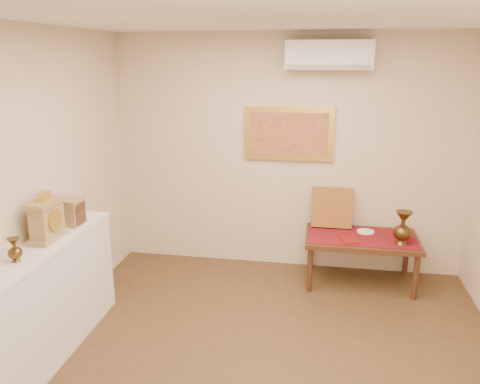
% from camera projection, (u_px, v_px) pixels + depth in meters
% --- Properties ---
extents(ceiling, '(4.50, 4.50, 0.00)m').
position_uv_depth(ceiling, '(268.00, 12.00, 2.84)').
color(ceiling, white).
rests_on(ceiling, ground).
extents(wall_back, '(4.00, 0.02, 2.70)m').
position_uv_depth(wall_back, '(288.00, 155.00, 5.35)').
color(wall_back, beige).
rests_on(wall_back, ground).
extents(wall_left, '(0.02, 4.50, 2.70)m').
position_uv_depth(wall_left, '(3.00, 206.00, 3.55)').
color(wall_left, beige).
rests_on(wall_left, ground).
extents(brass_urn_small, '(0.10, 0.10, 0.23)m').
position_uv_depth(brass_urn_small, '(14.00, 247.00, 3.43)').
color(brass_urn_small, brown).
rests_on(brass_urn_small, display_ledge).
extents(table_cloth, '(1.14, 0.59, 0.01)m').
position_uv_depth(table_cloth, '(362.00, 236.00, 5.09)').
color(table_cloth, maroon).
rests_on(table_cloth, low_table).
extents(brass_urn_tall, '(0.19, 0.19, 0.43)m').
position_uv_depth(brass_urn_tall, '(403.00, 224.00, 4.82)').
color(brass_urn_tall, brown).
rests_on(brass_urn_tall, table_cloth).
extents(plate, '(0.19, 0.19, 0.01)m').
position_uv_depth(plate, '(366.00, 232.00, 5.20)').
color(plate, white).
rests_on(plate, table_cloth).
extents(menu, '(0.23, 0.28, 0.01)m').
position_uv_depth(menu, '(350.00, 239.00, 4.98)').
color(menu, maroon).
rests_on(menu, table_cloth).
extents(cushion, '(0.45, 0.19, 0.47)m').
position_uv_depth(cushion, '(332.00, 207.00, 5.32)').
color(cushion, maroon).
rests_on(cushion, table_cloth).
extents(display_ledge, '(0.37, 2.02, 0.98)m').
position_uv_depth(display_ledge, '(38.00, 308.00, 3.76)').
color(display_ledge, silver).
rests_on(display_ledge, floor).
extents(mantel_clock, '(0.17, 0.36, 0.41)m').
position_uv_depth(mantel_clock, '(47.00, 220.00, 3.83)').
color(mantel_clock, '#A38754').
rests_on(mantel_clock, display_ledge).
extents(wooden_chest, '(0.16, 0.21, 0.24)m').
position_uv_depth(wooden_chest, '(73.00, 212.00, 4.18)').
color(wooden_chest, '#A38754').
rests_on(wooden_chest, display_ledge).
extents(low_table, '(1.20, 0.70, 0.55)m').
position_uv_depth(low_table, '(361.00, 242.00, 5.11)').
color(low_table, '#4D2917').
rests_on(low_table, floor).
extents(painting, '(1.00, 0.06, 0.60)m').
position_uv_depth(painting, '(289.00, 134.00, 5.25)').
color(painting, gold).
rests_on(painting, wall_back).
extents(ac_unit, '(0.90, 0.25, 0.30)m').
position_uv_depth(ac_unit, '(329.00, 55.00, 4.85)').
color(ac_unit, white).
rests_on(ac_unit, wall_back).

